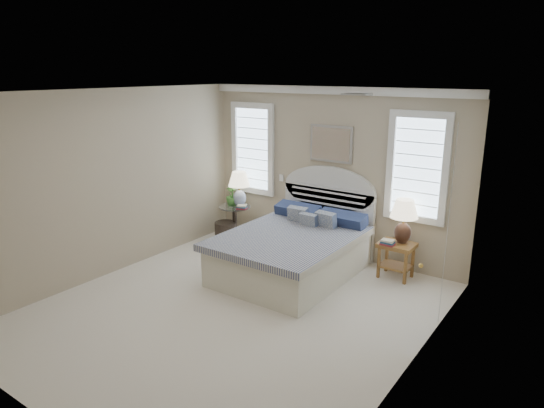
{
  "coord_description": "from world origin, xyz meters",
  "views": [
    {
      "loc": [
        3.62,
        -4.26,
        2.94
      ],
      "look_at": [
        -0.1,
        1.0,
        1.15
      ],
      "focal_mm": 32.0,
      "sensor_mm": 36.0,
      "label": 1
    }
  ],
  "objects": [
    {
      "name": "nightstand_right",
      "position": [
        1.3,
        2.15,
        0.39
      ],
      "size": [
        0.5,
        0.4,
        0.53
      ],
      "color": "#9A6232",
      "rests_on": "floor"
    },
    {
      "name": "wall_back",
      "position": [
        0.0,
        2.5,
        1.35
      ],
      "size": [
        4.5,
        0.02,
        2.7
      ],
      "primitive_type": "cube",
      "color": "tan",
      "rests_on": "floor"
    },
    {
      "name": "crown_molding",
      "position": [
        0.0,
        2.46,
        2.64
      ],
      "size": [
        4.5,
        0.08,
        0.12
      ],
      "primitive_type": "cube",
      "color": "white",
      "rests_on": "wall_back"
    },
    {
      "name": "side_table_left",
      "position": [
        -1.65,
        2.05,
        0.39
      ],
      "size": [
        0.56,
        0.56,
        0.63
      ],
      "color": "black",
      "rests_on": "floor"
    },
    {
      "name": "wall_right",
      "position": [
        2.25,
        0.0,
        1.35
      ],
      "size": [
        0.02,
        5.0,
        2.7
      ],
      "primitive_type": "cube",
      "color": "tan",
      "rests_on": "floor"
    },
    {
      "name": "lamp_right",
      "position": [
        1.34,
        2.23,
        0.93
      ],
      "size": [
        0.52,
        0.52,
        0.65
      ],
      "rotation": [
        0.0,
        0.0,
        0.38
      ],
      "color": "black",
      "rests_on": "nightstand_right"
    },
    {
      "name": "books_left",
      "position": [
        -1.43,
        1.98,
        0.66
      ],
      "size": [
        0.2,
        0.18,
        0.07
      ],
      "rotation": [
        0.0,
        0.0,
        0.37
      ],
      "color": "maroon",
      "rests_on": "side_table_left"
    },
    {
      "name": "window_right",
      "position": [
        1.4,
        2.48,
        1.6
      ],
      "size": [
        0.9,
        0.06,
        1.6
      ],
      "primitive_type": "cube",
      "color": "silver",
      "rests_on": "wall_back"
    },
    {
      "name": "window_left",
      "position": [
        -1.55,
        2.48,
        1.6
      ],
      "size": [
        0.9,
        0.06,
        1.6
      ],
      "primitive_type": "cube",
      "color": "silver",
      "rests_on": "wall_back"
    },
    {
      "name": "lamp_left",
      "position": [
        -1.59,
        2.12,
        1.01
      ],
      "size": [
        0.39,
        0.39,
        0.62
      ],
      "rotation": [
        0.0,
        0.0,
        0.02
      ],
      "color": "silver",
      "rests_on": "side_table_left"
    },
    {
      "name": "hvac_vent",
      "position": [
        1.2,
        0.8,
        2.68
      ],
      "size": [
        0.3,
        0.2,
        0.02
      ],
      "primitive_type": "cube",
      "color": "#B2B2B2",
      "rests_on": "ceiling"
    },
    {
      "name": "floor_pot",
      "position": [
        -1.75,
        1.91,
        0.17
      ],
      "size": [
        0.45,
        0.45,
        0.35
      ],
      "primitive_type": "cylinder",
      "rotation": [
        0.0,
        0.0,
        -0.2
      ],
      "color": "black",
      "rests_on": "floor"
    },
    {
      "name": "potted_plant",
      "position": [
        -1.71,
        2.06,
        0.82
      ],
      "size": [
        0.24,
        0.24,
        0.38
      ],
      "primitive_type": "imported",
      "rotation": [
        0.0,
        0.0,
        0.13
      ],
      "color": "#347930",
      "rests_on": "side_table_left"
    },
    {
      "name": "painting",
      "position": [
        0.0,
        2.46,
        1.82
      ],
      "size": [
        0.74,
        0.04,
        0.58
      ],
      "primitive_type": "cube",
      "color": "silver",
      "rests_on": "wall_back"
    },
    {
      "name": "closet_door",
      "position": [
        2.23,
        1.2,
        1.2
      ],
      "size": [
        0.02,
        1.8,
        2.4
      ],
      "primitive_type": "cube",
      "color": "white",
      "rests_on": "floor"
    },
    {
      "name": "wall_left",
      "position": [
        -2.25,
        0.0,
        1.35
      ],
      "size": [
        0.02,
        5.0,
        2.7
      ],
      "primitive_type": "cube",
      "color": "tan",
      "rests_on": "floor"
    },
    {
      "name": "books_right",
      "position": [
        1.21,
        2.0,
        0.57
      ],
      "size": [
        0.19,
        0.14,
        0.08
      ],
      "rotation": [
        0.0,
        0.0,
        0.02
      ],
      "color": "maroon",
      "rests_on": "nightstand_right"
    },
    {
      "name": "floor",
      "position": [
        0.0,
        0.0,
        0.0
      ],
      "size": [
        4.5,
        5.0,
        0.01
      ],
      "primitive_type": "cube",
      "color": "beige",
      "rests_on": "ground"
    },
    {
      "name": "ceiling",
      "position": [
        0.0,
        0.0,
        2.7
      ],
      "size": [
        4.5,
        5.0,
        0.01
      ],
      "primitive_type": "cube",
      "color": "white",
      "rests_on": "wall_back"
    },
    {
      "name": "switch_plate",
      "position": [
        -0.95,
        2.48,
        1.15
      ],
      "size": [
        0.08,
        0.01,
        0.12
      ],
      "primitive_type": "cube",
      "color": "white",
      "rests_on": "wall_back"
    },
    {
      "name": "bed",
      "position": [
        0.0,
        1.46,
        0.39
      ],
      "size": [
        1.72,
        2.28,
        1.47
      ],
      "color": "beige",
      "rests_on": "floor"
    }
  ]
}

